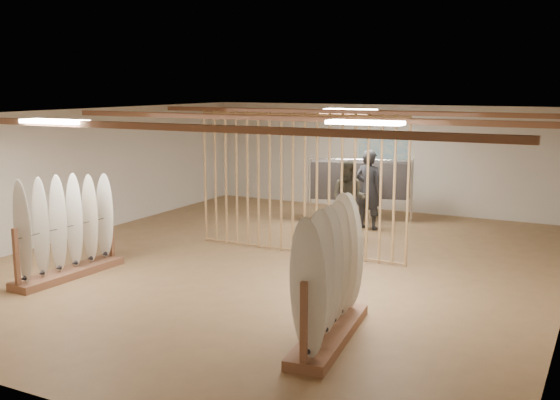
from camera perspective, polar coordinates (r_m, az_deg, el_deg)
The scene contains 15 objects.
floor at distance 12.45m, azimuth 0.00°, elevation -5.45°, with size 12.00×12.00×0.00m, color olive.
ceiling at distance 12.01m, azimuth 0.00°, elevation 7.54°, with size 12.00×12.00×0.00m, color gray.
wall_back at distance 17.65m, azimuth 9.02°, elevation 3.66°, with size 12.00×12.00×0.00m, color beige.
wall_front at distance 7.47m, azimuth -21.80°, elevation -5.63°, with size 12.00×12.00×0.00m, color beige.
wall_left at distance 15.09m, azimuth -17.12°, elevation 2.27°, with size 12.00×12.00×0.00m, color beige.
ceiling_slats at distance 12.01m, azimuth 0.00°, elevation 7.16°, with size 9.50×6.12×0.10m, color brown.
light_panels at distance 12.01m, azimuth 0.00°, elevation 7.25°, with size 1.20×0.35×0.06m, color white.
bamboo_partition at distance 12.85m, azimuth 1.64°, elevation 1.43°, with size 4.45×0.05×2.78m.
poster at distance 17.61m, azimuth 9.01°, elevation 4.30°, with size 1.40×0.03×0.90m, color teal.
rack_left at distance 11.98m, azimuth -18.03°, elevation -3.56°, with size 0.60×2.23×1.78m.
rack_right at distance 8.64m, azimuth 4.38°, elevation -8.12°, with size 0.80×2.35×1.86m.
clothing_rack_a at distance 15.89m, azimuth 5.25°, elevation 1.73°, with size 1.44×0.73×1.60m.
clothing_rack_b at distance 16.19m, azimuth 8.86°, elevation 1.73°, with size 1.43×0.65×1.56m.
shopper_a at distance 15.26m, azimuth 7.75°, elevation 1.37°, with size 0.76×0.52×2.10m, color #26272D.
shopper_b at distance 14.47m, azimuth 5.99°, elevation 0.56°, with size 0.92×0.72×1.91m, color #3C3A2F.
Camera 1 is at (5.52, -10.65, 3.32)m, focal length 42.00 mm.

